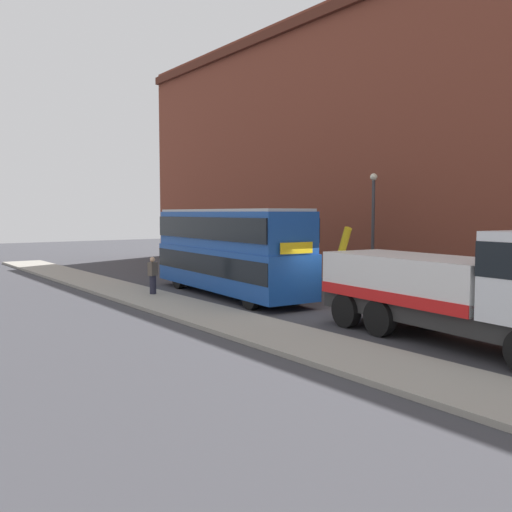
{
  "coord_description": "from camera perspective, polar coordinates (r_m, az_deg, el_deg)",
  "views": [
    {
      "loc": [
        15.26,
        -14.87,
        3.9
      ],
      "look_at": [
        -4.23,
        -0.55,
        2.0
      ],
      "focal_mm": 38.9,
      "sensor_mm": 36.0,
      "label": 1
    }
  ],
  "objects": [
    {
      "name": "double_decker_bus",
      "position": [
        26.05,
        -2.89,
        0.82
      ],
      "size": [
        11.18,
        3.47,
        4.06
      ],
      "rotation": [
        0.0,
        0.0,
        -0.09
      ],
      "color": "#19479E",
      "rests_on": "ground_plane"
    },
    {
      "name": "building_facade",
      "position": [
        28.06,
        20.63,
        12.75
      ],
      "size": [
        60.0,
        1.5,
        16.0
      ],
      "color": "brown",
      "rests_on": "ground_plane"
    },
    {
      "name": "ground_plane",
      "position": [
        21.66,
        7.86,
        -5.92
      ],
      "size": [
        120.0,
        120.0,
        0.0
      ],
      "primitive_type": "plane",
      "color": "#38383D"
    },
    {
      "name": "near_kerb",
      "position": [
        19.0,
        -1.33,
        -7.12
      ],
      "size": [
        60.0,
        2.8,
        0.15
      ],
      "primitive_type": "cube",
      "color": "gray",
      "rests_on": "ground_plane"
    },
    {
      "name": "street_lamp",
      "position": [
        28.14,
        11.95,
        3.52
      ],
      "size": [
        0.36,
        0.36,
        5.83
      ],
      "color": "#38383D",
      "rests_on": "ground_plane"
    },
    {
      "name": "recovery_tow_truck",
      "position": [
        17.19,
        20.4,
        -2.94
      ],
      "size": [
        10.23,
        3.38,
        3.67
      ],
      "rotation": [
        0.0,
        0.0,
        -0.09
      ],
      "color": "#2D2D2D",
      "rests_on": "ground_plane"
    },
    {
      "name": "pedestrian_onlooker",
      "position": [
        25.98,
        -10.57,
        -2.02
      ],
      "size": [
        0.39,
        0.47,
        1.71
      ],
      "rotation": [
        0.0,
        0.0,
        0.37
      ],
      "color": "#232333",
      "rests_on": "near_kerb"
    }
  ]
}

